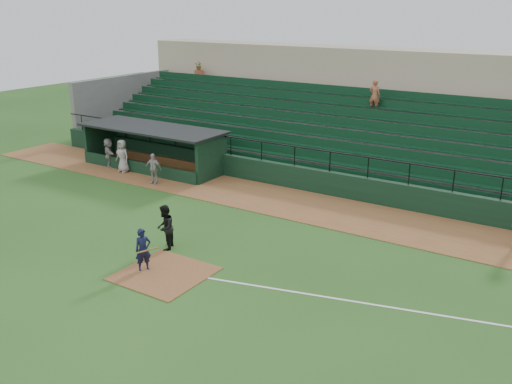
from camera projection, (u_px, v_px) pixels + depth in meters
The scene contains 11 objects.
ground at pixel (183, 264), 20.97m from camera, with size 90.00×90.00×0.00m, color #25501A.
warning_track at pixel (290, 203), 27.34m from camera, with size 40.00×4.00×0.03m, color brown.
home_plate_dirt at pixel (165, 274), 20.16m from camera, with size 3.00×3.00×0.03m, color brown.
foul_line at pixel (405, 310), 17.81m from camera, with size 18.00×0.09×0.01m, color white.
stadium_structure at pixel (362, 126), 33.37m from camera, with size 38.00×13.08×6.40m.
dugout at pixel (158, 144), 33.19m from camera, with size 8.90×3.20×2.42m.
batter_at_plate at pixel (143, 250), 20.21m from camera, with size 1.11×0.72×1.59m.
umpire at pixel (165, 228), 21.95m from camera, with size 0.87×0.68×1.80m, color black.
dugout_player_a at pixel (153, 168), 30.03m from camera, with size 0.96×0.40×1.64m, color #ADA8A2.
dugout_player_b at pixel (122, 156), 32.05m from camera, with size 0.91×0.59×1.87m, color #9E9894.
dugout_player_c at pixel (109, 153), 33.10m from camera, with size 1.58×0.50×1.70m, color #9F9994.
Camera 1 is at (12.61, -14.56, 9.11)m, focal length 39.87 mm.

